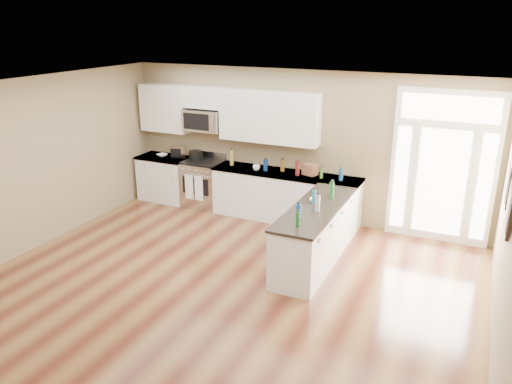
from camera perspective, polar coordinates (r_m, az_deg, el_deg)
ground at (r=6.63m, az=-7.71°, el=-14.41°), size 8.00×8.00×0.00m
room_shell at (r=5.87m, az=-8.45°, el=-0.36°), size 8.00×8.00×8.00m
back_cabinet_left at (r=10.70m, az=-10.28°, el=1.41°), size 1.10×0.66×0.94m
back_cabinet_right at (r=9.46m, az=3.36°, el=-0.69°), size 2.85×0.66×0.94m
peninsula_cabinet at (r=7.86m, az=6.76°, el=-5.11°), size 0.69×2.32×0.94m
upper_cabinet_left at (r=10.47m, az=-10.35°, el=9.41°), size 1.04×0.33×0.95m
upper_cabinet_right at (r=9.35m, az=1.48°, el=8.56°), size 1.94×0.33×0.95m
upper_cabinet_short at (r=9.93m, az=-5.96°, el=10.70°), size 0.82×0.33×0.40m
microwave at (r=9.97m, az=-5.99°, el=8.16°), size 0.78×0.41×0.42m
entry_door at (r=8.88m, az=20.57°, el=2.62°), size 1.70×0.10×2.60m
wall_art_near at (r=7.08m, az=26.96°, el=1.05°), size 0.05×0.58×0.58m
wall_art_far at (r=6.13m, az=27.08°, el=-1.58°), size 0.05×0.58×0.58m
kitchen_range at (r=10.20m, az=-6.01°, el=0.97°), size 0.77×0.68×1.08m
stockpot at (r=10.14m, az=-6.92°, el=4.21°), size 0.33×0.33×0.20m
toaster_oven at (r=10.44m, az=-8.81°, el=4.60°), size 0.33×0.30×0.24m
cardboard_box at (r=9.18m, az=6.19°, el=2.58°), size 0.29×0.25×0.20m
bowl_left at (r=10.58m, az=-10.69°, el=4.16°), size 0.26×0.26×0.05m
bowl_peninsula at (r=7.85m, az=6.77°, el=-0.94°), size 0.18×0.18×0.05m
cup_counter at (r=9.42m, az=0.04°, el=2.81°), size 0.16×0.16×0.10m
counter_bottles at (r=8.54m, az=4.44°, el=1.48°), size 2.40×2.43×0.30m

